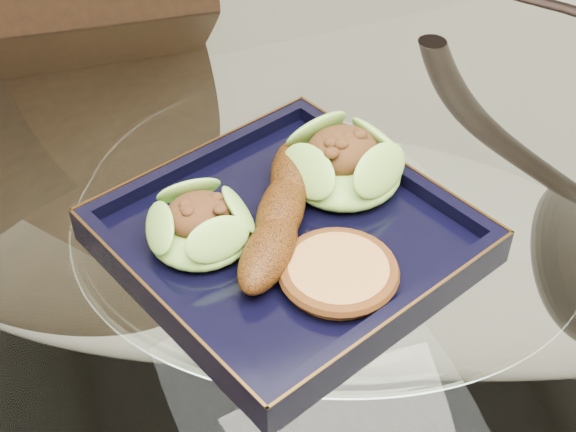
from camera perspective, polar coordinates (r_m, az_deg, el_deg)
name	(u,v)px	position (r m, az deg, el deg)	size (l,w,h in m)	color
dining_table	(322,364)	(0.83, 2.40, -10.50)	(1.13, 1.13, 0.77)	white
dining_chair	(83,199)	(1.07, -14.37, 1.17)	(0.51, 0.51, 1.04)	black
navy_plate	(288,242)	(0.70, 0.00, -1.83)	(0.27, 0.27, 0.02)	black
lettuce_wrap_left	(201,228)	(0.68, -6.24, -0.85)	(0.09, 0.09, 0.03)	#52912A
lettuce_wrap_right	(343,166)	(0.73, 3.95, 3.58)	(0.11, 0.11, 0.04)	#63A32F
roasted_plantain	(281,211)	(0.69, -0.50, 0.35)	(0.19, 0.04, 0.04)	#562B09
crumb_patty	(338,274)	(0.65, 3.60, -4.11)	(0.09, 0.09, 0.02)	#C88B42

